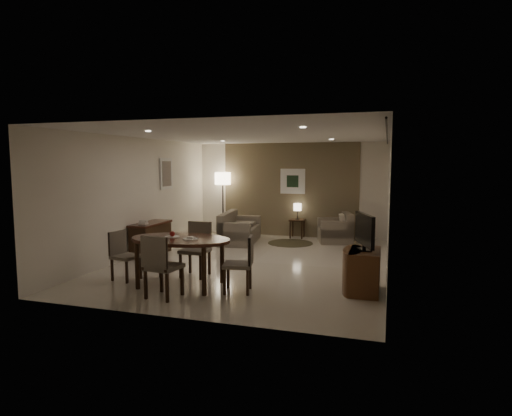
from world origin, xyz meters
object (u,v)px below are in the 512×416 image
(chair_near, at_px, (164,266))
(chair_right, at_px, (238,264))
(dining_table, at_px, (181,262))
(chair_left, at_px, (126,256))
(sofa, at_px, (240,227))
(floor_lamp, at_px, (223,203))
(tv_cabinet, at_px, (365,271))
(armchair, at_px, (335,228))
(chair_far, at_px, (195,250))
(side_table, at_px, (297,229))
(console_desk, at_px, (151,239))

(chair_near, xyz_separation_m, chair_right, (1.02, 0.61, -0.04))
(dining_table, height_order, chair_left, chair_left)
(sofa, height_order, floor_lamp, floor_lamp)
(tv_cabinet, bearing_deg, armchair, 102.93)
(chair_far, bearing_deg, chair_left, -152.05)
(tv_cabinet, bearing_deg, chair_right, -162.82)
(chair_far, xyz_separation_m, chair_right, (1.09, -0.69, -0.04))
(chair_right, xyz_separation_m, side_table, (-0.11, 5.36, -0.20))
(chair_right, bearing_deg, sofa, -173.01)
(chair_left, distance_m, chair_right, 2.18)
(chair_left, distance_m, side_table, 5.66)
(dining_table, distance_m, chair_left, 1.13)
(chair_left, relative_size, sofa, 0.52)
(chair_right, bearing_deg, chair_far, -133.98)
(sofa, bearing_deg, chair_far, 178.44)
(tv_cabinet, xyz_separation_m, side_table, (-2.11, 4.74, -0.08))
(armchair, bearing_deg, chair_right, -26.86)
(tv_cabinet, bearing_deg, side_table, 113.98)
(dining_table, height_order, chair_right, chair_right)
(chair_near, height_order, chair_right, chair_near)
(chair_right, distance_m, side_table, 5.37)
(chair_right, distance_m, armchair, 5.08)
(chair_near, distance_m, sofa, 4.89)
(chair_far, bearing_deg, chair_right, -32.62)
(floor_lamp, bearing_deg, chair_far, -74.70)
(tv_cabinet, height_order, dining_table, dining_table)
(tv_cabinet, relative_size, dining_table, 0.51)
(floor_lamp, bearing_deg, tv_cabinet, -47.13)
(tv_cabinet, distance_m, chair_right, 2.10)
(sofa, height_order, side_table, sofa)
(sofa, xyz_separation_m, side_table, (1.34, 1.10, -0.14))
(chair_far, height_order, floor_lamp, floor_lamp)
(tv_cabinet, xyz_separation_m, floor_lamp, (-4.36, 4.69, 0.57))
(tv_cabinet, distance_m, sofa, 5.01)
(dining_table, relative_size, armchair, 2.00)
(console_desk, height_order, side_table, console_desk)
(side_table, height_order, floor_lamp, floor_lamp)
(chair_near, distance_m, chair_far, 1.30)
(console_desk, relative_size, dining_table, 0.67)
(chair_far, bearing_deg, armchair, 63.57)
(console_desk, xyz_separation_m, dining_table, (1.83, -2.08, 0.04))
(chair_far, xyz_separation_m, chair_left, (-1.09, -0.59, -0.06))
(dining_table, distance_m, floor_lamp, 5.45)
(tv_cabinet, relative_size, side_table, 1.70)
(sofa, bearing_deg, side_table, -57.85)
(chair_far, relative_size, floor_lamp, 0.55)
(chair_near, bearing_deg, side_table, -91.72)
(tv_cabinet, relative_size, armchair, 1.01)
(tv_cabinet, height_order, chair_far, chair_far)
(sofa, bearing_deg, console_desk, 138.75)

